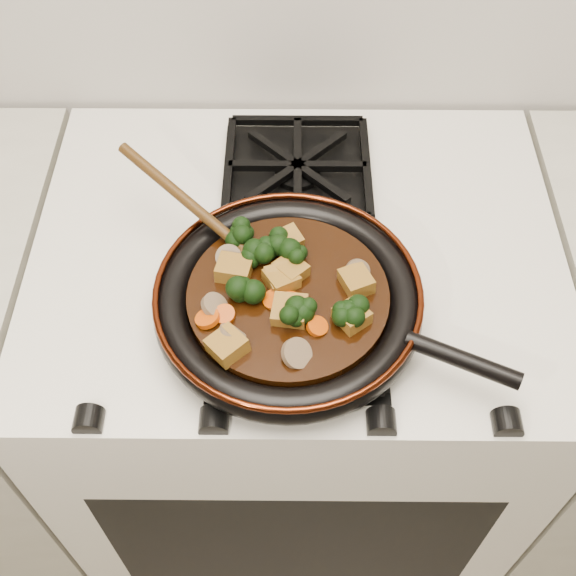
{
  "coord_description": "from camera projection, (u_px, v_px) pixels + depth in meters",
  "views": [
    {
      "loc": [
        -0.01,
        1.02,
        1.69
      ],
      "look_at": [
        -0.01,
        1.56,
        0.97
      ],
      "focal_mm": 45.0,
      "sensor_mm": 36.0,
      "label": 1
    }
  ],
  "objects": [
    {
      "name": "tofu_cube_3",
      "position": [
        290.0,
        311.0,
        0.88
      ],
      "size": [
        0.05,
        0.05,
        0.03
      ],
      "primitive_type": "cube",
      "rotation": [
        -0.06,
        -0.05,
        1.43
      ],
      "color": "olive",
      "rests_on": "braising_sauce"
    },
    {
      "name": "broccoli_floret_1",
      "position": [
        260.0,
        257.0,
        0.93
      ],
      "size": [
        0.08,
        0.09,
        0.06
      ],
      "primitive_type": null,
      "rotation": [
        -0.11,
        -0.08,
        2.04
      ],
      "color": "black",
      "rests_on": "braising_sauce"
    },
    {
      "name": "mushroom_slice_2",
      "position": [
        229.0,
        257.0,
        0.93
      ],
      "size": [
        0.03,
        0.03,
        0.03
      ],
      "primitive_type": "cylinder",
      "rotation": [
        0.74,
        0.0,
        0.0
      ],
      "color": "brown",
      "rests_on": "braising_sauce"
    },
    {
      "name": "carrot_coin_3",
      "position": [
        289.0,
        301.0,
        0.9
      ],
      "size": [
        0.03,
        0.03,
        0.02
      ],
      "primitive_type": "cylinder",
      "rotation": [
        -0.21,
        0.16,
        0.0
      ],
      "color": "#C34205",
      "rests_on": "braising_sauce"
    },
    {
      "name": "mushroom_slice_4",
      "position": [
        215.0,
        306.0,
        0.89
      ],
      "size": [
        0.04,
        0.04,
        0.03
      ],
      "primitive_type": "cylinder",
      "rotation": [
        0.58,
        0.0,
        1.51
      ],
      "color": "brown",
      "rests_on": "braising_sauce"
    },
    {
      "name": "broccoli_floret_6",
      "position": [
        246.0,
        290.0,
        0.9
      ],
      "size": [
        0.09,
        0.09,
        0.06
      ],
      "primitive_type": null,
      "rotation": [
        0.08,
        0.13,
        0.85
      ],
      "color": "black",
      "rests_on": "braising_sauce"
    },
    {
      "name": "mushroom_slice_3",
      "position": [
        232.0,
        334.0,
        0.86
      ],
      "size": [
        0.05,
        0.05,
        0.03
      ],
      "primitive_type": "cylinder",
      "rotation": [
        0.73,
        0.0,
        2.43
      ],
      "color": "brown",
      "rests_on": "braising_sauce"
    },
    {
      "name": "broccoli_floret_4",
      "position": [
        296.0,
        255.0,
        0.93
      ],
      "size": [
        0.09,
        0.09,
        0.07
      ],
      "primitive_type": null,
      "rotation": [
        -0.14,
        0.21,
        2.21
      ],
      "color": "black",
      "rests_on": "braising_sauce"
    },
    {
      "name": "tofu_cube_5",
      "position": [
        291.0,
        270.0,
        0.92
      ],
      "size": [
        0.05,
        0.05,
        0.02
      ],
      "primitive_type": "cube",
      "rotation": [
        0.03,
        0.03,
        2.33
      ],
      "color": "olive",
      "rests_on": "braising_sauce"
    },
    {
      "name": "tofu_cube_2",
      "position": [
        234.0,
        270.0,
        0.92
      ],
      "size": [
        0.05,
        0.05,
        0.03
      ],
      "primitive_type": "cube",
      "rotation": [
        0.07,
        -0.01,
        2.96
      ],
      "color": "olive",
      "rests_on": "braising_sauce"
    },
    {
      "name": "wooden_spoon",
      "position": [
        211.0,
        222.0,
        0.95
      ],
      "size": [
        0.13,
        0.11,
        0.23
      ],
      "rotation": [
        0.0,
        0.0,
        2.48
      ],
      "color": "#41280E",
      "rests_on": "braising_sauce"
    },
    {
      "name": "broccoli_floret_5",
      "position": [
        273.0,
        246.0,
        0.94
      ],
      "size": [
        0.08,
        0.09,
        0.07
      ],
      "primitive_type": null,
      "rotation": [
        0.19,
        -0.23,
        0.37
      ],
      "color": "black",
      "rests_on": "braising_sauce"
    },
    {
      "name": "carrot_coin_1",
      "position": [
        225.0,
        314.0,
        0.88
      ],
      "size": [
        0.03,
        0.03,
        0.01
      ],
      "primitive_type": "cylinder",
      "rotation": [
        0.2,
        -0.09,
        0.0
      ],
      "color": "#C34205",
      "rests_on": "braising_sauce"
    },
    {
      "name": "burner_grate_front",
      "position": [
        298.0,
        321.0,
        0.94
      ],
      "size": [
        0.23,
        0.23,
        0.03
      ],
      "primitive_type": null,
      "color": "black",
      "rests_on": "stove"
    },
    {
      "name": "tofu_cube_8",
      "position": [
        352.0,
        316.0,
        0.88
      ],
      "size": [
        0.05,
        0.05,
        0.03
      ],
      "primitive_type": "cube",
      "rotation": [
        0.04,
        0.09,
        2.21
      ],
      "color": "olive",
      "rests_on": "braising_sauce"
    },
    {
      "name": "broccoli_floret_3",
      "position": [
        300.0,
        318.0,
        0.87
      ],
      "size": [
        0.06,
        0.06,
        0.06
      ],
      "primitive_type": null,
      "rotation": [
        -0.01,
        0.02,
        3.08
      ],
      "color": "black",
      "rests_on": "braising_sauce"
    },
    {
      "name": "tofu_cube_7",
      "position": [
        287.0,
        241.0,
        0.95
      ],
      "size": [
        0.05,
        0.05,
        0.03
      ],
      "primitive_type": "cube",
      "rotation": [
        0.08,
        -0.08,
        0.49
      ],
      "color": "olive",
      "rests_on": "braising_sauce"
    },
    {
      "name": "skillet",
      "position": [
        289.0,
        301.0,
        0.92
      ],
      "size": [
        0.45,
        0.34,
        0.05
      ],
      "rotation": [
        0.0,
        0.0,
        -0.43
      ],
      "color": "black",
      "rests_on": "burner_grate_front"
    },
    {
      "name": "carrot_coin_0",
      "position": [
        274.0,
        300.0,
        0.9
      ],
      "size": [
        0.03,
        0.03,
        0.02
      ],
      "primitive_type": "cylinder",
      "rotation": [
        0.11,
        -0.27,
        0.0
      ],
      "color": "#C34205",
      "rests_on": "braising_sauce"
    },
    {
      "name": "braising_sauce",
      "position": [
        288.0,
        298.0,
        0.92
      ],
      "size": [
        0.26,
        0.26,
        0.02
      ],
      "primitive_type": "cylinder",
      "color": "black",
      "rests_on": "skillet"
    },
    {
      "name": "carrot_coin_4",
      "position": [
        208.0,
        318.0,
        0.88
      ],
      "size": [
        0.03,
        0.03,
        0.02
      ],
      "primitive_type": "cylinder",
      "rotation": [
        -0.14,
        -0.28,
        0.0
      ],
      "color": "#C34205",
      "rests_on": "braising_sauce"
    },
    {
      "name": "stove",
      "position": [
        295.0,
        396.0,
        1.39
      ],
      "size": [
        0.76,
        0.6,
        0.9
      ],
      "primitive_type": "cube",
      "color": "silver",
      "rests_on": "ground"
    },
    {
      "name": "mushroom_slice_0",
      "position": [
        357.0,
        271.0,
        0.92
      ],
      "size": [
        0.04,
        0.03,
        0.03
      ],
      "primitive_type": "cylinder",
      "rotation": [
        0.8,
        0.0,
        0.19
      ],
      "color": "brown",
      "rests_on": "braising_sauce"
    },
    {
      "name": "mushroom_slice_1",
      "position": [
        297.0,
        353.0,
        0.85
      ],
      "size": [
        0.05,
        0.05,
        0.03
      ],
      "primitive_type": "cylinder",
      "rotation": [
        0.6,
        0.0,
        1.01
      ],
      "color": "brown",
      "rests_on": "braising_sauce"
    },
    {
      "name": "broccoli_floret_2",
      "position": [
        348.0,
        310.0,
        0.88
      ],
      "size": [
        0.07,
        0.07,
        0.07
      ],
      "primitive_type": null,
      "rotation": [
        0.1,
        0.13,
        1.33
      ],
      "color": "black",
      "rests_on": "braising_sauce"
    },
    {
      "name": "tofu_cube_1",
      "position": [
        281.0,
        278.0,
        0.91
      ],
      "size": [
        0.05,
        0.05,
        0.02
      ],
      "primitive_type": "cube",
      "rotation": [
        0.03,
        -0.11,
        1.93
      ],
      "color": "olive",
      "rests_on": "braising_sauce"
    },
    {
      "name": "tofu_cube_4",
      "position": [
        227.0,
        346.0,
        0.85
      ],
      "size": [
        0.06,
        0.06,
        0.03
      ],
      "primitive_type": "cube",
      "rotation": [
        -0.05,
        0.12,
        2.29
      ],
      "color": "olive",
      "rests_on": "braising_sauce"
    },
    {
      "name": "burner_grate_back",
      "position": [
        297.0,
        170.0,
        1.11
      ],
      "size": [
        0.23,
        0.23,
        0.03
      ],
      "primitive_type": null,
      "color": "black",
      "rests_on": "stove"
    },
    {
      "name": "carrot_coin_2",
      "position": [
        317.0,
        326.0,
        0.87
      ],
      "size": [
        0.03,
        0.03,
        0.02
      ],
      "primitive_type": "cylinder",
      "rotation": [
        0.16,
        0.34,
        0.0
      ],
      "color": "#C34205",
      "rests_on": "braising_sauce"
    },
    {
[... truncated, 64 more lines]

